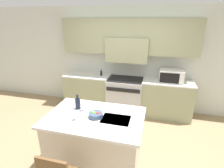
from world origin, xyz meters
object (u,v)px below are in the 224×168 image
at_px(microwave, 171,76).
at_px(wine_bottle, 78,103).
at_px(range_stove, 125,95).
at_px(wine_glass_far, 82,104).
at_px(fruit_bowl, 96,115).
at_px(oil_bottle_on_counter, 101,73).
at_px(wine_glass_near, 75,113).

height_order(microwave, wine_bottle, microwave).
xyz_separation_m(range_stove, wine_glass_far, (-0.39, -1.84, 0.60)).
bearing_deg(fruit_bowl, range_stove, 86.82).
height_order(range_stove, oil_bottle_on_counter, oil_bottle_on_counter).
relative_size(range_stove, fruit_bowl, 4.11).
bearing_deg(range_stove, wine_glass_near, -100.28).
relative_size(wine_glass_far, fruit_bowl, 0.83).
distance_m(wine_glass_far, oil_bottle_on_counter, 1.91).
bearing_deg(wine_glass_near, microwave, 55.21).
distance_m(wine_glass_far, fruit_bowl, 0.32).
xyz_separation_m(wine_bottle, wine_glass_near, (0.11, -0.34, 0.03)).
height_order(microwave, wine_glass_near, microwave).
xyz_separation_m(wine_glass_near, wine_glass_far, (-0.00, 0.29, 0.00)).
bearing_deg(range_stove, microwave, 0.96).
height_order(range_stove, wine_glass_far, wine_glass_far).
bearing_deg(oil_bottle_on_counter, wine_glass_near, -82.47).
bearing_deg(range_stove, wine_glass_far, -102.00).
xyz_separation_m(wine_glass_far, fruit_bowl, (0.28, -0.14, -0.08)).
xyz_separation_m(microwave, wine_glass_near, (-1.49, -2.15, -0.04)).
height_order(wine_bottle, fruit_bowl, wine_bottle).
bearing_deg(wine_bottle, wine_glass_far, -24.73).
bearing_deg(fruit_bowl, wine_glass_far, 153.86).
bearing_deg(microwave, oil_bottle_on_counter, 178.95).
bearing_deg(range_stove, fruit_bowl, -93.18).
bearing_deg(oil_bottle_on_counter, microwave, -1.05).
bearing_deg(wine_glass_far, oil_bottle_on_counter, 98.55).
relative_size(microwave, wine_glass_near, 3.01).
bearing_deg(wine_bottle, microwave, 48.42).
xyz_separation_m(wine_bottle, oil_bottle_on_counter, (-0.18, 1.84, -0.02)).
relative_size(wine_glass_near, oil_bottle_on_counter, 1.09).
relative_size(range_stove, oil_bottle_on_counter, 5.43).
distance_m(range_stove, microwave, 1.28).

